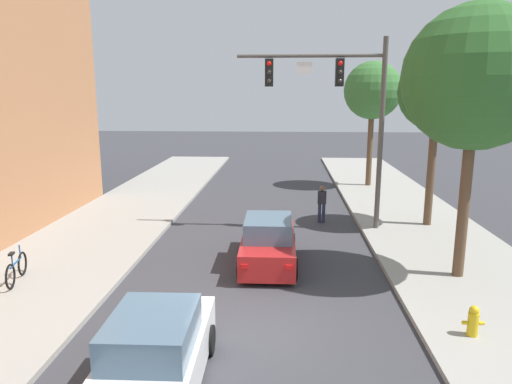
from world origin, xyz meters
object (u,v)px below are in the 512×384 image
at_px(car_lead_red, 268,243).
at_px(bicycle_leaning, 16,269).
at_px(traffic_signal_mast, 342,100).
at_px(car_following_white, 155,356).
at_px(fire_hydrant, 473,321).
at_px(street_tree_second, 437,93).
at_px(street_tree_third, 373,91).
at_px(street_tree_nearest, 476,78).
at_px(pedestrian_crossing_road, 322,202).

relative_size(car_lead_red, bicycle_leaning, 2.45).
relative_size(traffic_signal_mast, car_lead_red, 1.76).
relative_size(car_following_white, fire_hydrant, 5.93).
height_order(car_following_white, fire_hydrant, car_following_white).
relative_size(street_tree_second, street_tree_third, 0.96).
distance_m(car_following_white, street_tree_second, 15.08).
bearing_deg(bicycle_leaning, car_lead_red, 17.73).
distance_m(car_lead_red, bicycle_leaning, 7.60).
bearing_deg(car_following_white, street_tree_nearest, 37.62).
relative_size(street_tree_nearest, street_tree_third, 1.08).
relative_size(traffic_signal_mast, car_following_white, 1.76).
bearing_deg(pedestrian_crossing_road, bicycle_leaning, -141.26).
height_order(pedestrian_crossing_road, street_tree_nearest, street_tree_nearest).
distance_m(bicycle_leaning, fire_hydrant, 12.26).
bearing_deg(street_tree_nearest, pedestrian_crossing_road, 120.16).
xyz_separation_m(car_lead_red, bicycle_leaning, (-7.24, -2.31, -0.18)).
bearing_deg(car_following_white, bicycle_leaning, 139.47).
height_order(car_lead_red, street_tree_nearest, street_tree_nearest).
relative_size(traffic_signal_mast, street_tree_third, 1.04).
height_order(traffic_signal_mast, car_following_white, traffic_signal_mast).
distance_m(car_lead_red, car_following_white, 7.15).
bearing_deg(fire_hydrant, car_following_white, -161.56).
xyz_separation_m(bicycle_leaning, fire_hydrant, (12.03, -2.37, -0.03)).
bearing_deg(traffic_signal_mast, bicycle_leaning, -147.47).
bearing_deg(street_tree_second, bicycle_leaning, -153.09).
xyz_separation_m(bicycle_leaning, street_tree_second, (13.75, 6.98, 5.01)).
height_order(traffic_signal_mast, street_tree_nearest, street_tree_nearest).
xyz_separation_m(car_lead_red, pedestrian_crossing_road, (2.14, 5.21, 0.19)).
distance_m(traffic_signal_mast, street_tree_third, 9.70).
bearing_deg(car_lead_red, car_following_white, -105.16).
bearing_deg(car_lead_red, street_tree_second, 35.61).
xyz_separation_m(car_lead_red, car_following_white, (-1.87, -6.90, 0.00)).
relative_size(car_following_white, pedestrian_crossing_road, 2.60).
distance_m(car_following_white, street_tree_nearest, 10.96).
xyz_separation_m(traffic_signal_mast, street_tree_second, (3.82, 0.65, 0.25)).
relative_size(pedestrian_crossing_road, street_tree_third, 0.23).
bearing_deg(fire_hydrant, street_tree_second, 79.60).
xyz_separation_m(traffic_signal_mast, street_tree_third, (2.85, 9.26, 0.38)).
relative_size(pedestrian_crossing_road, bicycle_leaning, 0.94).
distance_m(pedestrian_crossing_road, street_tree_second, 6.39).
bearing_deg(street_tree_third, car_lead_red, -112.64).
xyz_separation_m(car_following_white, fire_hydrant, (6.66, 2.22, -0.22)).
bearing_deg(street_tree_nearest, street_tree_second, 82.51).
relative_size(traffic_signal_mast, fire_hydrant, 10.42).
bearing_deg(car_lead_red, fire_hydrant, -44.32).
xyz_separation_m(car_following_white, street_tree_nearest, (7.63, 5.88, 5.21)).
relative_size(car_lead_red, pedestrian_crossing_road, 2.60).
xyz_separation_m(bicycle_leaning, street_tree_nearest, (13.00, 1.29, 5.40)).
height_order(car_following_white, bicycle_leaning, car_following_white).
xyz_separation_m(car_following_white, street_tree_second, (8.38, 11.57, 4.83)).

